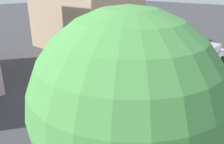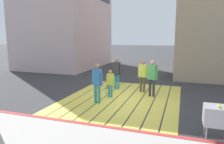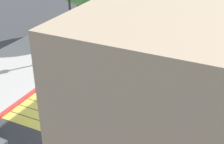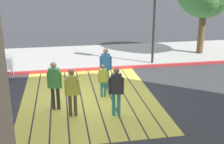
{
  "view_description": "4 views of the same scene",
  "coord_description": "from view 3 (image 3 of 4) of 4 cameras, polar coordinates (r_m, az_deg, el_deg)",
  "views": [
    {
      "loc": [
        -7.01,
        9.65,
        5.6
      ],
      "look_at": [
        0.65,
        0.46,
        0.96
      ],
      "focal_mm": 36.94,
      "sensor_mm": 36.0,
      "label": 1
    },
    {
      "loc": [
        -8.69,
        -2.47,
        2.72
      ],
      "look_at": [
        0.63,
        0.68,
        1.07
      ],
      "focal_mm": 33.75,
      "sensor_mm": 36.0,
      "label": 2
    },
    {
      "loc": [
        5.54,
        -10.12,
        7.68
      ],
      "look_at": [
        0.13,
        0.95,
        1.26
      ],
      "focal_mm": 51.98,
      "sensor_mm": 36.0,
      "label": 3
    },
    {
      "loc": [
        10.06,
        -0.9,
        4.39
      ],
      "look_at": [
        -0.55,
        0.99,
        0.78
      ],
      "focal_mm": 46.7,
      "sensor_mm": 36.0,
      "label": 4
    }
  ],
  "objects": [
    {
      "name": "pedestrian_adult_trailing",
      "position": [
        14.37,
        -4.06,
        -0.48
      ],
      "size": [
        0.25,
        0.48,
        1.65
      ],
      "color": "teal",
      "rests_on": "ground"
    },
    {
      "name": "ground_plane",
      "position": [
        13.86,
        -2.22,
        -6.17
      ],
      "size": [
        120.0,
        120.0,
        0.0
      ],
      "primitive_type": "plane",
      "color": "#38383A"
    },
    {
      "name": "pedestrian_adult_lead",
      "position": [
        13.38,
        5.25,
        -2.78
      ],
      "size": [
        0.26,
        0.48,
        1.65
      ],
      "color": "teal",
      "rests_on": "ground"
    },
    {
      "name": "traffic_light_corner",
      "position": [
        17.13,
        -7.4,
        11.55
      ],
      "size": [
        0.39,
        0.28,
        4.24
      ],
      "color": "#2D2D2D",
      "rests_on": "ground"
    },
    {
      "name": "pedestrian_adult_side",
      "position": [
        12.13,
        -1.67,
        -6.0
      ],
      "size": [
        0.28,
        0.49,
        1.7
      ],
      "color": "#333338",
      "rests_on": "ground"
    },
    {
      "name": "crosswalk_stripes",
      "position": [
        13.86,
        -2.22,
        -6.15
      ],
      "size": [
        6.4,
        4.9,
        0.01
      ],
      "color": "#EAD64C",
      "rests_on": "ground"
    },
    {
      "name": "pedestrian_teen_behind",
      "position": [
        12.35,
        2.07,
        -5.62
      ],
      "size": [
        0.22,
        0.48,
        1.61
      ],
      "color": "brown",
      "rests_on": "ground"
    },
    {
      "name": "curb_painted",
      "position": [
        15.42,
        -12.96,
        -2.88
      ],
      "size": [
        0.16,
        40.0,
        0.13
      ],
      "primitive_type": "cube",
      "color": "#BC3333",
      "rests_on": "ground"
    },
    {
      "name": "pedestrian_child_with_racket",
      "position": [
        13.91,
        -1.16,
        -2.57
      ],
      "size": [
        0.3,
        0.4,
        1.27
      ],
      "color": "teal",
      "rests_on": "ground"
    }
  ]
}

